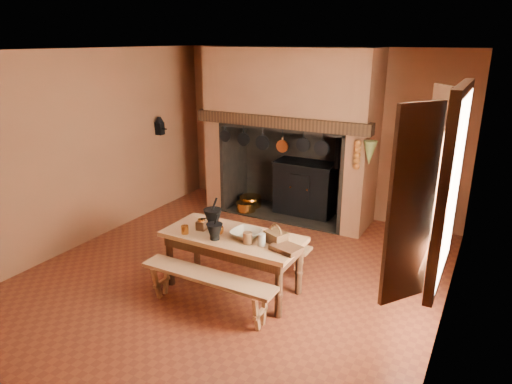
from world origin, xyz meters
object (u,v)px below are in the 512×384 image
work_table (233,243)px  mixing_bowl (246,234)px  iron_range (306,188)px  coffee_grinder (202,225)px  bench_front (208,284)px  wicker_basket (276,237)px

work_table → mixing_bowl: (0.18, 0.01, 0.16)m
work_table → iron_range: bearing=94.3°
mixing_bowl → coffee_grinder: bearing=-174.4°
bench_front → wicker_basket: size_ratio=5.64×
mixing_bowl → iron_range: bearing=98.0°
work_table → mixing_bowl: 0.24m
coffee_grinder → bench_front: bearing=-57.5°
mixing_bowl → wicker_basket: (0.37, 0.03, 0.03)m
work_table → wicker_basket: bearing=4.1°
iron_range → bench_front: 3.31m
coffee_grinder → wicker_basket: wicker_basket is taller
work_table → wicker_basket: size_ratio=5.77×
wicker_basket → bench_front: bearing=-108.8°
work_table → coffee_grinder: 0.45m
bench_front → coffee_grinder: (-0.41, 0.50, 0.44)m
coffee_grinder → mixing_bowl: size_ratio=0.49×
work_table → bench_front: size_ratio=1.02×
coffee_grinder → wicker_basket: 0.96m
work_table → mixing_bowl: bearing=3.0°
bench_front → coffee_grinder: size_ratio=9.63×
bench_front → mixing_bowl: (0.18, 0.56, 0.42)m
iron_range → work_table: iron_range is taller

